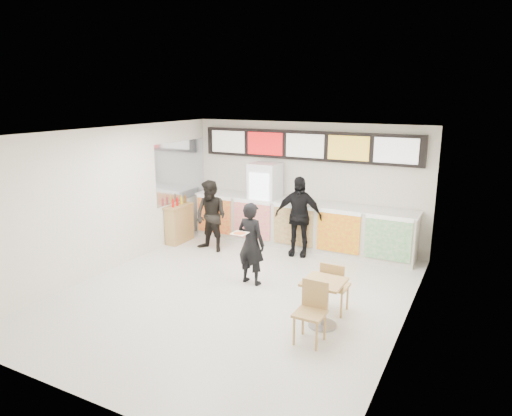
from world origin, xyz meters
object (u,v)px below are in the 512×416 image
Objects in this scene: drinks_fridge at (265,203)px; cafe_table at (323,295)px; customer_mid at (298,216)px; condiment_ledge at (179,223)px; customer_main at (251,243)px; service_counter at (299,224)px; customer_left at (211,216)px.

cafe_table is (2.78, -3.52, -0.46)m from drinks_fridge.
customer_mid reaches higher than condiment_ledge.
drinks_fridge is 2.69m from customer_main.
cafe_table is at bearing -62.17° from service_counter.
customer_mid is (1.93, 0.68, 0.08)m from customer_left.
customer_left is at bearing -170.58° from customer_mid.
customer_mid reaches higher than customer_left.
customer_left is (-1.73, -1.22, 0.28)m from service_counter.
condiment_ledge is at bearing 178.95° from customer_mid.
customer_left reaches higher than condiment_ledge.
drinks_fridge is 1.18× the size of customer_left.
drinks_fridge is 1.08× the size of customer_mid.
customer_main is 0.89× the size of customer_mid.
cafe_table is at bearing -25.98° from customer_left.
customer_left is at bearing -10.65° from condiment_ledge.
drinks_fridge is (-0.93, 0.02, 0.43)m from service_counter.
customer_main is at bearing -29.65° from customer_left.
condiment_ledge is (-1.09, 0.20, -0.36)m from customer_left.
cafe_table is (1.84, -1.01, -0.28)m from customer_main.
drinks_fridge reaches higher than condiment_ledge.
drinks_fridge is 1.22× the size of customer_main.
customer_main is (0.95, -2.51, -0.18)m from drinks_fridge.
service_counter is at bearing 99.97° from customer_mid.
customer_mid is (0.20, -0.54, 0.35)m from service_counter.
customer_mid is at bearing 9.00° from condiment_ledge.
cafe_table is at bearing -70.90° from customer_mid.
customer_main is at bearing -27.56° from condiment_ledge.
customer_left reaches higher than service_counter.
cafe_table is at bearing -51.65° from drinks_fridge.
customer_main is 1.03× the size of cafe_table.
customer_main is 3.21m from condiment_ledge.
condiment_ledge is (-3.02, -0.48, -0.44)m from customer_mid.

